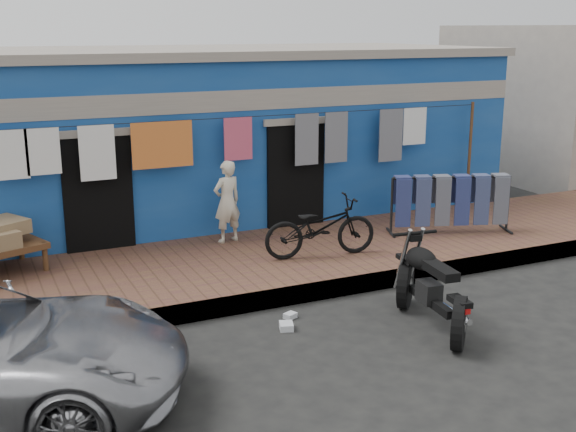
% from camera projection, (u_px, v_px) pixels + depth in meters
% --- Properties ---
extents(ground, '(80.00, 80.00, 0.00)m').
position_uv_depth(ground, '(357.00, 345.00, 8.79)').
color(ground, black).
rests_on(ground, ground).
extents(sidewalk, '(28.00, 3.00, 0.25)m').
position_uv_depth(sidewalk, '(261.00, 264.00, 11.39)').
color(sidewalk, brown).
rests_on(sidewalk, ground).
extents(curb, '(28.00, 0.10, 0.25)m').
position_uv_depth(curb, '(301.00, 294.00, 10.12)').
color(curb, gray).
rests_on(curb, ground).
extents(building, '(12.20, 5.20, 3.36)m').
position_uv_depth(building, '(184.00, 133.00, 14.49)').
color(building, navy).
rests_on(building, ground).
extents(clothesline, '(10.06, 0.06, 2.10)m').
position_uv_depth(clothesline, '(210.00, 148.00, 11.90)').
color(clothesline, brown).
rests_on(clothesline, sidewalk).
extents(seated_person, '(0.56, 0.44, 1.39)m').
position_uv_depth(seated_person, '(227.00, 201.00, 12.00)').
color(seated_person, beige).
rests_on(seated_person, sidewalk).
extents(bicycle, '(1.86, 0.88, 1.16)m').
position_uv_depth(bicycle, '(320.00, 221.00, 11.25)').
color(bicycle, black).
rests_on(bicycle, sidewalk).
extents(motorcycle, '(1.05, 1.92, 1.14)m').
position_uv_depth(motorcycle, '(431.00, 285.00, 9.18)').
color(motorcycle, black).
rests_on(motorcycle, ground).
extents(jeans_rack, '(2.48, 1.80, 1.06)m').
position_uv_depth(jeans_rack, '(450.00, 203.00, 12.58)').
color(jeans_rack, black).
rests_on(jeans_rack, sidewalk).
extents(litter_a, '(0.20, 0.18, 0.07)m').
position_uv_depth(litter_a, '(290.00, 316.00, 9.59)').
color(litter_a, silver).
rests_on(litter_a, ground).
extents(litter_b, '(0.21, 0.20, 0.08)m').
position_uv_depth(litter_b, '(416.00, 290.00, 10.51)').
color(litter_b, silver).
rests_on(litter_b, ground).
extents(litter_c, '(0.23, 0.26, 0.09)m').
position_uv_depth(litter_c, '(286.00, 326.00, 9.23)').
color(litter_c, silver).
rests_on(litter_c, ground).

